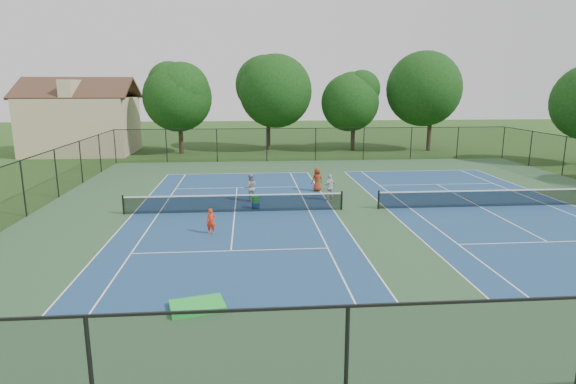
{
  "coord_description": "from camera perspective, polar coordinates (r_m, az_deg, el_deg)",
  "views": [
    {
      "loc": [
        -6.21,
        -25.72,
        6.8
      ],
      "look_at": [
        -4.14,
        -1.0,
        1.3
      ],
      "focal_mm": 30.0,
      "sensor_mm": 36.0,
      "label": 1
    }
  ],
  "objects": [
    {
      "name": "ball_crate",
      "position": [
        27.22,
        -3.84,
        -1.64
      ],
      "size": [
        0.45,
        0.36,
        0.32
      ],
      "primitive_type": "cube",
      "rotation": [
        0.0,
        0.0,
        0.21
      ],
      "color": "navy",
      "rests_on": "ground"
    },
    {
      "name": "bystander_a",
      "position": [
        29.08,
        5.0,
        0.55
      ],
      "size": [
        1.02,
        0.79,
        1.61
      ],
      "primitive_type": "imported",
      "rotation": [
        0.0,
        0.0,
        3.63
      ],
      "color": "silver",
      "rests_on": "ground"
    },
    {
      "name": "tennis_court_left",
      "position": [
        26.59,
        -6.34,
        -2.18
      ],
      "size": [
        12.0,
        23.83,
        1.07
      ],
      "color": "navy",
      "rests_on": "ground"
    },
    {
      "name": "child_player",
      "position": [
        22.74,
        -9.11,
        -3.47
      ],
      "size": [
        0.47,
        0.33,
        1.21
      ],
      "primitive_type": "imported",
      "rotation": [
        0.0,
        0.0,
        -0.09
      ],
      "color": "#FA3210",
      "rests_on": "ground"
    },
    {
      "name": "court_pad",
      "position": [
        27.32,
        8.52,
        -2.04
      ],
      "size": [
        36.0,
        36.0,
        0.01
      ],
      "primitive_type": "cube",
      "color": "#325836",
      "rests_on": "ground"
    },
    {
      "name": "ball_hopper",
      "position": [
        27.13,
        -3.85,
        -0.91
      ],
      "size": [
        0.41,
        0.37,
        0.39
      ],
      "primitive_type": "cube",
      "rotation": [
        0.0,
        0.0,
        0.32
      ],
      "color": "green",
      "rests_on": "ball_crate"
    },
    {
      "name": "green_tarp",
      "position": [
        15.63,
        -10.7,
        -13.13
      ],
      "size": [
        1.86,
        1.47,
        0.17
      ],
      "primitive_type": "cube",
      "rotation": [
        0.0,
        0.0,
        0.25
      ],
      "color": "green",
      "rests_on": "ground"
    },
    {
      "name": "tree_back_a",
      "position": [
        50.18,
        -12.82,
        11.33
      ],
      "size": [
        6.8,
        6.8,
        9.15
      ],
      "color": "#2D2116",
      "rests_on": "ground"
    },
    {
      "name": "clapboard_house",
      "position": [
        53.55,
        -23.26,
        7.53
      ],
      "size": [
        10.8,
        8.1,
        7.65
      ],
      "color": "tan",
      "rests_on": "ground"
    },
    {
      "name": "tennis_court_right",
      "position": [
        29.68,
        21.8,
        -1.46
      ],
      "size": [
        12.0,
        23.83,
        1.07
      ],
      "color": "navy",
      "rests_on": "ground"
    },
    {
      "name": "bystander_c",
      "position": [
        31.58,
        3.48,
        1.48
      ],
      "size": [
        0.88,
        0.72,
        1.54
      ],
      "primitive_type": "imported",
      "rotation": [
        0.0,
        0.0,
        3.49
      ],
      "color": "maroon",
      "rests_on": "ground"
    },
    {
      "name": "tree_back_b",
      "position": [
        51.76,
        -2.4,
        12.27
      ],
      "size": [
        7.6,
        7.6,
        10.03
      ],
      "color": "#2D2116",
      "rests_on": "ground"
    },
    {
      "name": "perimeter_fence",
      "position": [
        26.96,
        8.63,
        1.24
      ],
      "size": [
        36.08,
        36.08,
        3.02
      ],
      "color": "black",
      "rests_on": "ground"
    },
    {
      "name": "instructor",
      "position": [
        28.89,
        -4.48,
        0.54
      ],
      "size": [
        0.88,
        0.73,
        1.66
      ],
      "primitive_type": "imported",
      "rotation": [
        0.0,
        0.0,
        3.27
      ],
      "color": "#949497",
      "rests_on": "ground"
    },
    {
      "name": "tree_back_c",
      "position": [
        51.96,
        7.82,
        10.93
      ],
      "size": [
        6.0,
        6.0,
        8.4
      ],
      "color": "#2D2116",
      "rests_on": "ground"
    },
    {
      "name": "ground",
      "position": [
        27.32,
        8.52,
        -2.05
      ],
      "size": [
        140.0,
        140.0,
        0.0
      ],
      "primitive_type": "plane",
      "color": "#234716",
      "rests_on": "ground"
    },
    {
      "name": "tree_back_d",
      "position": [
        53.3,
        16.72,
        12.02
      ],
      "size": [
        7.8,
        7.8,
        10.37
      ],
      "color": "#2D2116",
      "rests_on": "ground"
    }
  ]
}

